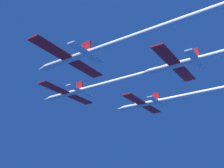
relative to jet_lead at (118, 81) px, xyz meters
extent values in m
cylinder|color=white|center=(0.00, 17.53, -0.03)|extent=(1.35, 12.27, 1.35)
cone|color=white|center=(0.00, 25.01, -0.03)|extent=(1.32, 2.70, 1.32)
ellipsoid|color=black|center=(0.00, 20.23, 0.54)|extent=(0.94, 2.45, 0.67)
cube|color=red|center=(-5.34, 16.92, -0.03)|extent=(9.32, 2.70, 0.29)
cube|color=red|center=(5.34, 16.92, -0.03)|extent=(9.32, 2.70, 0.29)
cube|color=red|center=(0.00, 12.62, 1.63)|extent=(0.35, 2.21, 1.96)
cube|color=white|center=(-2.77, 12.38, -0.03)|extent=(4.20, 1.62, 0.29)
cube|color=white|center=(2.77, 12.38, -0.03)|extent=(4.20, 1.62, 0.29)
cylinder|color=white|center=(0.00, -12.31, -0.03)|extent=(1.21, 47.41, 1.21)
cylinder|color=white|center=(-16.59, 2.03, -1.00)|extent=(1.35, 12.27, 1.35)
cone|color=white|center=(-16.59, 9.51, -1.00)|extent=(1.32, 2.70, 1.32)
ellipsoid|color=black|center=(-16.59, 4.73, -0.43)|extent=(0.94, 2.45, 0.67)
cube|color=red|center=(-21.93, 1.42, -1.00)|extent=(9.32, 2.70, 0.29)
cube|color=red|center=(-11.26, 1.42, -1.00)|extent=(9.32, 2.70, 0.29)
cube|color=red|center=(-16.59, -2.88, 0.65)|extent=(0.35, 2.21, 1.96)
cube|color=white|center=(-19.36, -3.12, -1.00)|extent=(4.20, 1.62, 0.29)
cube|color=white|center=(-13.82, -3.12, -1.00)|extent=(4.20, 1.62, 0.29)
cylinder|color=white|center=(-16.59, -27.02, -1.00)|extent=(1.21, 45.83, 1.21)
cylinder|color=white|center=(16.42, 2.03, -1.35)|extent=(1.35, 12.27, 1.35)
cone|color=white|center=(16.42, 9.51, -1.35)|extent=(1.32, 2.70, 1.32)
ellipsoid|color=black|center=(16.42, 4.73, -0.77)|extent=(0.94, 2.45, 0.67)
cube|color=red|center=(11.08, 1.42, -1.35)|extent=(9.32, 2.70, 0.29)
cube|color=red|center=(21.75, 1.42, -1.35)|extent=(9.32, 2.70, 0.29)
cube|color=red|center=(16.42, -2.88, 0.31)|extent=(0.35, 2.21, 1.96)
cube|color=white|center=(13.64, -3.12, -1.35)|extent=(4.20, 1.62, 0.29)
cube|color=white|center=(19.19, -3.12, -1.35)|extent=(4.20, 1.62, 0.29)
cylinder|color=white|center=(-0.31, -14.82, -0.05)|extent=(1.35, 12.27, 1.35)
cone|color=white|center=(-0.31, -7.34, -0.05)|extent=(1.32, 2.70, 1.32)
ellipsoid|color=black|center=(-0.31, -12.12, 0.52)|extent=(0.94, 2.45, 0.67)
cube|color=red|center=(-5.64, -15.43, -0.05)|extent=(9.32, 2.70, 0.29)
cube|color=red|center=(5.03, -15.43, -0.05)|extent=(9.32, 2.70, 0.29)
cube|color=red|center=(-0.31, -19.72, 1.61)|extent=(0.35, 2.21, 1.96)
cube|color=white|center=(-3.08, -19.97, -0.05)|extent=(4.20, 1.62, 0.29)
cube|color=white|center=(2.47, -19.97, -0.05)|extent=(4.20, 1.62, 0.29)
camera|label=1|loc=(-53.26, -33.24, -27.90)|focal=43.63mm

